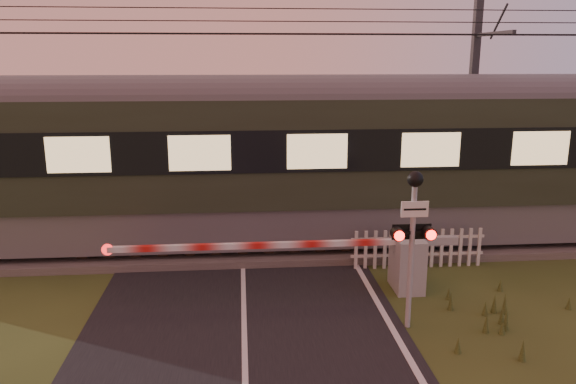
{
  "coord_description": "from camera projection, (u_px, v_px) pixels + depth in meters",
  "views": [
    {
      "loc": [
        0.0,
        -7.84,
        4.94
      ],
      "look_at": [
        0.94,
        3.2,
        2.27
      ],
      "focal_mm": 35.0,
      "sensor_mm": 36.0,
      "label": 1
    }
  ],
  "objects": [
    {
      "name": "ground",
      "position": [
        245.0,
        383.0,
        8.75
      ],
      "size": [
        160.0,
        160.0,
        0.0
      ],
      "primitive_type": "plane",
      "color": "#2D3916",
      "rests_on": "ground"
    },
    {
      "name": "track_bed",
      "position": [
        243.0,
        244.0,
        15.03
      ],
      "size": [
        140.0,
        3.4,
        0.39
      ],
      "color": "#47423D",
      "rests_on": "ground"
    },
    {
      "name": "overhead_wires",
      "position": [
        238.0,
        24.0,
        13.7
      ],
      "size": [
        120.0,
        0.62,
        0.62
      ],
      "color": "black",
      "rests_on": "ground"
    },
    {
      "name": "boom_gate",
      "position": [
        391.0,
        261.0,
        12.11
      ],
      "size": [
        7.51,
        0.91,
        1.21
      ],
      "color": "gray",
      "rests_on": "ground"
    },
    {
      "name": "crossing_signal",
      "position": [
        413.0,
        222.0,
        10.08
      ],
      "size": [
        0.76,
        0.33,
        2.99
      ],
      "color": "gray",
      "rests_on": "ground"
    },
    {
      "name": "picket_fence",
      "position": [
        418.0,
        248.0,
        13.44
      ],
      "size": [
        3.25,
        0.08,
        0.95
      ],
      "color": "silver",
      "rests_on": "ground"
    },
    {
      "name": "catenary_mast",
      "position": [
        473.0,
        102.0,
        16.93
      ],
      "size": [
        0.22,
        2.46,
        6.97
      ],
      "color": "#2D2D30",
      "rests_on": "ground"
    }
  ]
}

